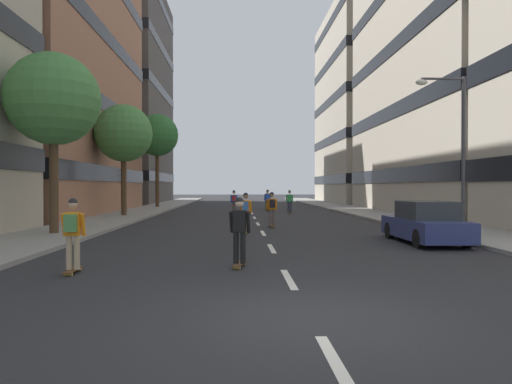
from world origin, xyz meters
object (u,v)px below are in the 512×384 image
Objects in this scene: skater_0 at (272,207)px; skater_4 at (268,199)px; street_tree_mid at (124,134)px; street_tree_far at (157,136)px; streetlamp_right at (455,137)px; skater_6 at (268,198)px; skater_3 at (246,210)px; street_tree_near at (53,100)px; skater_7 at (73,230)px; skater_5 at (290,200)px; skater_1 at (240,228)px; parked_car_near at (425,224)px; skater_2 at (234,201)px.

skater_0 is 15.33m from skater_4.
street_tree_mid is 12.94m from street_tree_far.
street_tree_mid reaches higher than streetlamp_right.
street_tree_mid is at bearing -133.97° from skater_6.
street_tree_mid is 4.15× the size of skater_3.
street_tree_near is at bearing -117.98° from skater_4.
skater_4 is 3.41m from skater_6.
skater_0 is at bearing 64.99° from skater_7.
skater_4 is (-6.57, 19.44, -3.15)m from streetlamp_right.
skater_3 is 15.10m from skater_5.
skater_1 is 3.99m from skater_7.
skater_4 and skater_5 have the same top height.
skater_5 is 6.89m from skater_6.
street_tree_far reaches higher than parked_car_near.
streetlamp_right is at bearing 38.54° from skater_1.
skater_4 is at bearing 83.15° from skater_3.
skater_1 is (-1.69, -11.33, -0.03)m from skater_0.
skater_6 is at bearing 68.88° from skater_2.
skater_5 is (2.26, 11.93, -0.03)m from skater_0.
streetlamp_right is at bearing 31.36° from skater_7.
skater_3 is (0.31, 8.60, 0.03)m from skater_1.
skater_5 is at bearing 71.82° from skater_7.
street_tree_near is 4.16× the size of skater_6.
skater_3 is at bearing -96.42° from skater_6.
skater_1 is 8.61m from skater_3.
streetlamp_right is 3.65× the size of skater_1.
street_tree_near is at bearing -173.02° from skater_3.
street_tree_far is at bearing 117.62° from parked_car_near.
streetlamp_right is 3.65× the size of skater_2.
streetlamp_right is at bearing 47.39° from parked_car_near.
street_tree_far is 12.09m from skater_6.
skater_4 is (10.10, 7.33, -4.59)m from street_tree_mid.
parked_car_near is 0.60× the size of street_tree_mid.
skater_4 is at bearing 62.02° from street_tree_near.
street_tree_mid is 4.15× the size of skater_6.
parked_car_near is 2.47× the size of skater_1.
street_tree_near is at bearing -126.50° from skater_5.
skater_0 and skater_4 have the same top height.
skater_6 is at bearing 100.17° from skater_5.
parked_car_near is 8.24m from skater_1.
street_tree_far reaches higher than skater_5.
street_tree_mid is at bearing 111.53° from skater_1.
skater_1 is 30.16m from skater_6.
street_tree_near is 9.23m from skater_3.
parked_car_near is 2.47× the size of skater_3.
skater_4 is at bearing 108.67° from streetlamp_right.
street_tree_far reaches higher than street_tree_near.
skater_4 is at bearing 84.68° from skater_1.
streetlamp_right reaches higher than skater_3.
street_tree_far reaches higher than skater_4.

